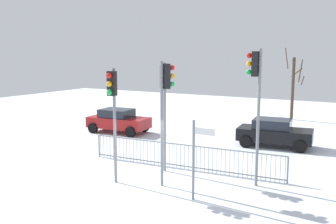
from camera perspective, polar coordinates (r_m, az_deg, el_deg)
ground_plane at (r=14.33m, az=-3.06°, el=-11.27°), size 60.00×60.00×0.00m
traffic_light_mid_right at (r=15.47m, az=-0.57°, el=2.87°), size 0.39×0.53×4.53m
traffic_light_rear_right at (r=13.87m, az=-0.41°, el=2.51°), size 0.43×0.50×4.64m
traffic_light_foreground_left at (r=14.19m, az=12.94°, el=3.69°), size 0.57×0.32×5.08m
traffic_light_mid_left at (r=14.22m, az=-8.27°, el=1.77°), size 0.36×0.56×4.36m
direction_sign_post at (r=12.79m, az=4.09°, el=-6.49°), size 0.79×0.09×2.74m
pedestrian_guard_railing at (r=16.46m, az=2.18°, el=-6.58°), size 8.76×0.64×1.07m
car_black_far at (r=21.02m, az=15.54°, el=-2.93°), size 3.97×2.29×1.47m
car_red_mid at (r=24.05m, az=-7.44°, el=-1.24°), size 3.92×2.17×1.47m
bare_tree_left at (r=29.79m, az=18.17°, el=3.70°), size 1.65×1.63×5.32m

